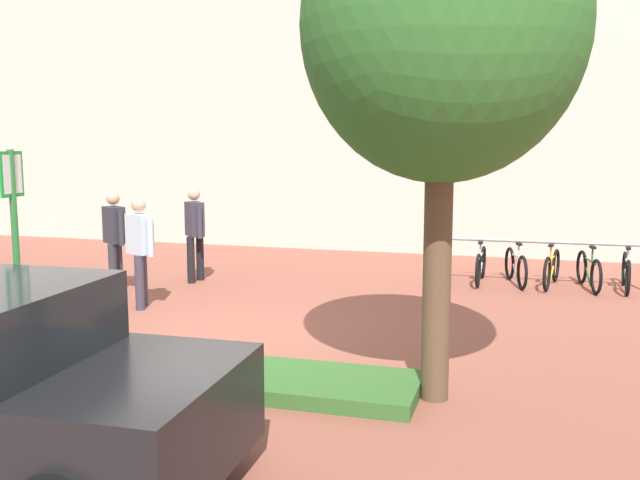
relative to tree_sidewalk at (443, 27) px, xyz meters
name	(u,v)px	position (x,y,z in m)	size (l,w,h in m)	color
ground_plane	(227,336)	(-2.94, 1.52, -3.65)	(60.00, 60.00, 0.00)	brown
building_facade	(364,35)	(-2.94, 9.67, 1.35)	(28.00, 1.20, 10.00)	beige
planter_strip	(110,364)	(-3.64, -0.16, -3.57)	(7.00, 1.10, 0.16)	#336028
tree_sidewalk	(443,27)	(0.00, 0.00, 0.00)	(2.71, 2.71, 5.16)	brown
parking_sign_post	(15,225)	(-4.81, -0.16, -2.02)	(0.08, 0.36, 2.49)	#2D7238
bike_at_sign	(29,328)	(-4.88, 0.06, -3.30)	(1.66, 0.47, 0.86)	black
bike_rack_cluster	(534,267)	(1.01, 6.10, -3.30)	(3.76, 1.67, 0.83)	#99999E
bollard_steel	(442,273)	(-0.44, 4.46, -3.20)	(0.16, 0.16, 0.90)	#ADADB2
person_suited_dark	(114,235)	(-5.89, 3.57, -2.67)	(0.53, 0.42, 1.72)	#2D2D38
person_casual_tan	(140,245)	(-4.86, 2.65, -2.67)	(0.57, 0.40, 1.72)	#383342
person_suited_navy	(195,229)	(-4.96, 4.76, -2.67)	(0.47, 0.45, 1.72)	black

